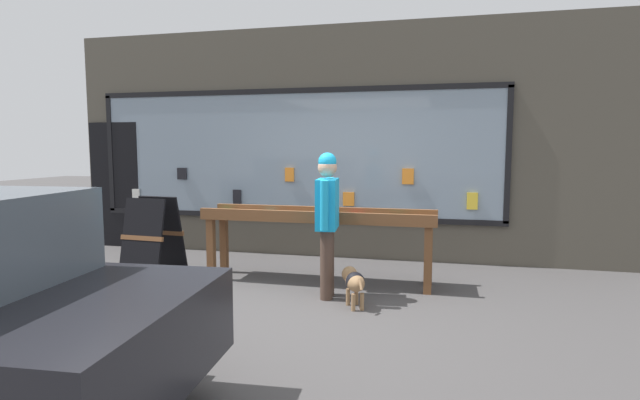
{
  "coord_description": "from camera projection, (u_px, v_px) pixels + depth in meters",
  "views": [
    {
      "loc": [
        1.46,
        -5.1,
        1.69
      ],
      "look_at": [
        0.08,
        0.65,
        1.06
      ],
      "focal_mm": 28.0,
      "sensor_mm": 36.0,
      "label": 1
    }
  ],
  "objects": [
    {
      "name": "ground_plane",
      "position": [
        299.0,
        302.0,
        5.45
      ],
      "size": [
        40.0,
        40.0,
        0.0
      ],
      "primitive_type": "plane",
      "color": "#474444"
    },
    {
      "name": "shopfront_facade",
      "position": [
        336.0,
        144.0,
        7.6
      ],
      "size": [
        8.77,
        0.29,
        3.5
      ],
      "color": "#4C473D",
      "rests_on": "ground_plane"
    },
    {
      "name": "display_table_main",
      "position": [
        318.0,
        223.0,
        6.19
      ],
      "size": [
        2.9,
        0.56,
        0.93
      ],
      "color": "brown",
      "rests_on": "ground_plane"
    },
    {
      "name": "person_browsing",
      "position": [
        327.0,
        214.0,
        5.53
      ],
      "size": [
        0.26,
        0.65,
        1.63
      ],
      "rotation": [
        0.0,
        0.0,
        1.68
      ],
      "color": "#4C382D",
      "rests_on": "ground_plane"
    },
    {
      "name": "small_dog",
      "position": [
        354.0,
        281.0,
        5.27
      ],
      "size": [
        0.33,
        0.48,
        0.4
      ],
      "rotation": [
        0.0,
        0.0,
        2.04
      ],
      "color": "#99724C",
      "rests_on": "ground_plane"
    },
    {
      "name": "sandwich_board_sign",
      "position": [
        153.0,
        235.0,
        6.65
      ],
      "size": [
        0.66,
        0.76,
        1.02
      ],
      "rotation": [
        0.0,
        0.0,
        -0.07
      ],
      "color": "black",
      "rests_on": "ground_plane"
    }
  ]
}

